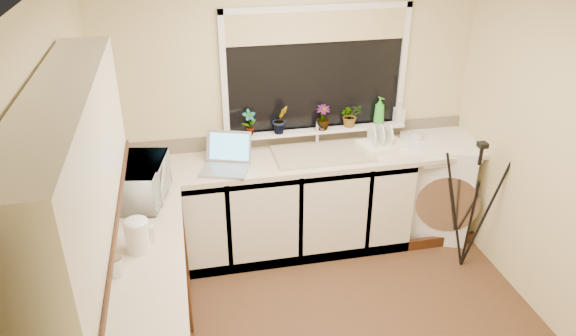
{
  "coord_description": "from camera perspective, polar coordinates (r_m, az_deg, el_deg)",
  "views": [
    {
      "loc": [
        -0.93,
        -2.75,
        2.89
      ],
      "look_at": [
        -0.24,
        0.55,
        1.15
      ],
      "focal_mm": 33.41,
      "sensor_mm": 36.0,
      "label": 1
    }
  ],
  "objects": [
    {
      "name": "plant_a",
      "position": [
        4.53,
        -4.12,
        4.84
      ],
      "size": [
        0.14,
        0.11,
        0.23
      ],
      "primitive_type": "imported",
      "rotation": [
        0.0,
        0.0,
        0.27
      ],
      "color": "#999999",
      "rests_on": "windowsill"
    },
    {
      "name": "soap_bottle_green",
      "position": [
        4.83,
        9.7,
        6.06
      ],
      "size": [
        0.13,
        0.13,
        0.25
      ],
      "primitive_type": "imported",
      "rotation": [
        0.0,
        0.0,
        0.43
      ],
      "color": "green",
      "rests_on": "windowsill"
    },
    {
      "name": "tripod",
      "position": [
        4.67,
        18.93,
        -3.96
      ],
      "size": [
        0.59,
        0.59,
        1.17
      ],
      "primitive_type": null,
      "rotation": [
        0.0,
        0.0,
        0.01
      ],
      "color": "black",
      "rests_on": "floor"
    },
    {
      "name": "steel_jar",
      "position": [
        3.31,
        -17.86,
        -9.96
      ],
      "size": [
        0.08,
        0.08,
        0.12
      ],
      "primitive_type": "cylinder",
      "color": "silver",
      "rests_on": "worktop_left"
    },
    {
      "name": "windowsill",
      "position": [
        4.71,
        2.98,
        4.06
      ],
      "size": [
        1.6,
        0.14,
        0.03
      ],
      "primitive_type": "cube",
      "color": "white",
      "rests_on": "wall_back"
    },
    {
      "name": "soap_bottle_clear",
      "position": [
        4.91,
        11.78,
        5.88
      ],
      "size": [
        0.09,
        0.09,
        0.19
      ],
      "primitive_type": "imported",
      "rotation": [
        0.0,
        0.0,
        0.02
      ],
      "color": "#999999",
      "rests_on": "windowsill"
    },
    {
      "name": "window_blind",
      "position": [
        4.46,
        3.16,
        14.77
      ],
      "size": [
        1.5,
        0.02,
        0.25
      ],
      "primitive_type": "cube",
      "color": "tan",
      "rests_on": "wall_back"
    },
    {
      "name": "plant_c",
      "position": [
        4.65,
        3.72,
        5.38
      ],
      "size": [
        0.13,
        0.13,
        0.22
      ],
      "primitive_type": "imported",
      "rotation": [
        0.0,
        0.0,
        -0.05
      ],
      "color": "#999999",
      "rests_on": "windowsill"
    },
    {
      "name": "wall_right",
      "position": [
        4.09,
        27.83,
        -0.09
      ],
      "size": [
        0.0,
        3.0,
        3.0
      ],
      "primitive_type": "plane",
      "rotation": [
        1.57,
        0.0,
        -1.57
      ],
      "color": "beige",
      "rests_on": "ground"
    },
    {
      "name": "laptop",
      "position": [
        4.35,
        -6.56,
        0.95
      ],
      "size": [
        0.46,
        0.46,
        0.27
      ],
      "rotation": [
        0.0,
        0.0,
        -0.33
      ],
      "color": "gray",
      "rests_on": "worktop_back"
    },
    {
      "name": "kettle",
      "position": [
        3.46,
        -15.72,
        -6.99
      ],
      "size": [
        0.15,
        0.15,
        0.2
      ],
      "primitive_type": "cylinder",
      "color": "silver",
      "rests_on": "worktop_left"
    },
    {
      "name": "splashback_left",
      "position": [
        3.09,
        -22.18,
        -9.9
      ],
      "size": [
        0.02,
        2.4,
        0.45
      ],
      "primitive_type": "cube",
      "color": "beige",
      "rests_on": "wall_left"
    },
    {
      "name": "plant_b",
      "position": [
        4.56,
        -0.82,
        5.18
      ],
      "size": [
        0.16,
        0.14,
        0.25
      ],
      "primitive_type": "imported",
      "rotation": [
        0.0,
        0.0,
        0.28
      ],
      "color": "#999999",
      "rests_on": "windowsill"
    },
    {
      "name": "cup_back",
      "position": [
        4.91,
        13.51,
        3.2
      ],
      "size": [
        0.15,
        0.15,
        0.09
      ],
      "primitive_type": "imported",
      "rotation": [
        0.0,
        0.0,
        -0.28
      ],
      "color": "silver",
      "rests_on": "worktop_back"
    },
    {
      "name": "sink",
      "position": [
        4.56,
        3.67,
        1.53
      ],
      "size": [
        0.82,
        0.46,
        0.03
      ],
      "primitive_type": "cube",
      "color": "tan",
      "rests_on": "worktop_back"
    },
    {
      "name": "worktop_back",
      "position": [
        4.53,
        1.22,
        0.93
      ],
      "size": [
        3.2,
        0.6,
        0.04
      ],
      "primitive_type": "cube",
      "color": "beige",
      "rests_on": "base_cabinet_back"
    },
    {
      "name": "splashback_back",
      "position": [
        4.74,
        0.44,
        3.42
      ],
      "size": [
        3.2,
        0.02,
        0.14
      ],
      "primitive_type": "cube",
      "color": "beige",
      "rests_on": "wall_back"
    },
    {
      "name": "dish_rack",
      "position": [
        4.73,
        9.9,
        2.37
      ],
      "size": [
        0.43,
        0.35,
        0.06
      ],
      "primitive_type": "cube",
      "rotation": [
        0.0,
        0.0,
        0.2
      ],
      "color": "white",
      "rests_on": "worktop_back"
    },
    {
      "name": "worktop_left",
      "position": [
        3.19,
        -16.2,
        -13.08
      ],
      "size": [
        0.6,
        2.4,
        0.04
      ],
      "primitive_type": "cube",
      "color": "beige",
      "rests_on": "base_cabinet_left"
    },
    {
      "name": "plant_d",
      "position": [
        4.74,
        6.65,
        5.61
      ],
      "size": [
        0.2,
        0.18,
        0.21
      ],
      "primitive_type": "imported",
      "rotation": [
        0.0,
        0.0,
        0.12
      ],
      "color": "#999999",
      "rests_on": "windowsill"
    },
    {
      "name": "wall_back",
      "position": [
        4.66,
        0.42,
        6.35
      ],
      "size": [
        3.2,
        0.0,
        3.2
      ],
      "primitive_type": "plane",
      "rotation": [
        1.57,
        0.0,
        0.0
      ],
      "color": "beige",
      "rests_on": "ground"
    },
    {
      "name": "window_glass",
      "position": [
        4.58,
        2.96,
        10.26
      ],
      "size": [
        1.5,
        0.02,
        1.0
      ],
      "primitive_type": "cube",
      "color": "black",
      "rests_on": "wall_back"
    },
    {
      "name": "wall_left",
      "position": [
        3.28,
        -21.96,
        -5.4
      ],
      "size": [
        0.0,
        3.0,
        3.0
      ],
      "primitive_type": "plane",
      "rotation": [
        1.57,
        0.0,
        1.57
      ],
      "color": "beige",
      "rests_on": "ground"
    },
    {
      "name": "washing_machine",
      "position": [
        5.17,
        14.99,
        -1.67
      ],
      "size": [
        0.85,
        0.84,
        0.93
      ],
      "primitive_type": "cube",
      "rotation": [
        0.0,
        0.0,
        -0.38
      ],
      "color": "white",
      "rests_on": "floor"
    },
    {
      "name": "faucet",
      "position": [
        4.67,
        3.13,
        3.66
      ],
      "size": [
        0.03,
        0.03,
        0.24
      ],
      "primitive_type": "cylinder",
      "color": "silver",
      "rests_on": "worktop_back"
    },
    {
      "name": "base_cabinet_back",
      "position": [
        4.69,
        -2.72,
        -4.36
      ],
      "size": [
        2.55,
        0.6,
        0.86
      ],
      "primitive_type": "cube",
      "color": "silver",
      "rests_on": "floor"
    },
    {
      "name": "microwave",
      "position": [
        3.98,
        -15.57,
        -1.39
      ],
      "size": [
        0.45,
        0.59,
        0.29
      ],
      "primitive_type": "imported",
      "rotation": [
        0.0,
        0.0,
        1.38
      ],
      "color": "white",
      "rests_on": "worktop_left"
    },
    {
      "name": "upper_cabinet",
      "position": [
        2.59,
        -22.02,
        0.34
      ],
      "size": [
        0.28,
        1.9,
        0.7
      ],
      "primitive_type": "cube",
      "color": "silver",
      "rests_on": "wall_left"
    }
  ]
}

